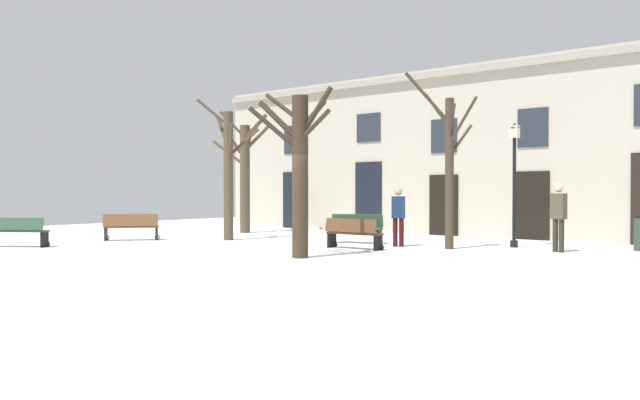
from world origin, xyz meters
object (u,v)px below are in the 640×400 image
Objects in this scene: bench_back_to_back_left at (356,228)px; bench_far_corner at (131,227)px; bench_near_lamp at (18,231)px; bench_by_litter_bin at (353,233)px; person_near_bench at (303,207)px; tree_right_of_center at (228,170)px; person_by_shop_door at (558,213)px; tree_center at (448,163)px; person_strolling at (398,214)px; streetlamp at (514,171)px; tree_near_facade at (300,166)px; tree_left_of_center at (245,171)px.

bench_back_to_back_left reaches higher than bench_far_corner.
bench_by_litter_bin is at bearing -178.79° from bench_near_lamp.
tree_right_of_center is at bearing -157.10° from person_near_bench.
person_by_shop_door is (9.92, 2.62, -1.30)m from tree_right_of_center.
bench_by_litter_bin is (-2.06, -1.71, -1.96)m from tree_center.
person_near_bench is at bearing -131.47° from bench_near_lamp.
person_near_bench is 0.99× the size of person_strolling.
person_strolling is at bearing -149.53° from person_by_shop_door.
person_strolling is at bearing -145.53° from streetlamp.
tree_center is (1.78, 4.33, 0.18)m from tree_near_facade.
tree_center is 9.43m from tree_left_of_center.
tree_left_of_center is 2.89× the size of bench_far_corner.
tree_left_of_center is (-2.15, 2.87, 0.07)m from tree_right_of_center.
streetlamp is at bearing -92.95° from person_near_bench.
tree_right_of_center is at bearing -150.06° from bench_near_lamp.
tree_center is 2.09m from person_strolling.
tree_near_facade is 4.31m from person_strolling.
tree_left_of_center is at bearing -141.34° from bench_far_corner.
bench_far_corner is (-10.80, -5.43, -1.75)m from streetlamp.
tree_near_facade is 0.88× the size of tree_right_of_center.
bench_far_corner reaches higher than bench_by_litter_bin.
person_by_shop_door is 4.38m from person_strolling.
person_strolling is at bearing -23.37° from bench_back_to_back_left.
person_by_shop_door is (1.47, -0.67, -1.17)m from streetlamp.
bench_far_corner is 0.89× the size of person_by_shop_door.
tree_near_facade is at bearing 165.89° from bench_near_lamp.
tree_center is 3.70m from bench_back_to_back_left.
person_by_shop_door is at bearing -1.19° from tree_left_of_center.
tree_center is 7.39m from tree_right_of_center.
person_strolling is (0.56, 1.48, 0.51)m from bench_by_litter_bin.
bench_near_lamp is at bearing -150.23° from bench_back_to_back_left.
person_strolling is (-4.21, -1.21, -0.07)m from person_by_shop_door.
person_by_shop_door is at bearing 179.19° from bench_near_lamp.
person_strolling is (1.66, -0.19, 0.49)m from bench_back_to_back_left.
tree_left_of_center is at bearing -22.82° from bench_by_litter_bin.
bench_back_to_back_left reaches higher than bench_near_lamp.
streetlamp is at bearing 8.90° from person_strolling.
bench_by_litter_bin is 1.67m from person_strolling.
tree_near_facade is at bearing 126.83° from bench_far_corner.
person_strolling is at bearing -111.53° from bench_by_litter_bin.
streetlamp reaches higher than bench_far_corner.
tree_center is 2.87× the size of person_strolling.
streetlamp is 3.55m from person_strolling.
person_strolling is at bearing -10.55° from tree_left_of_center.
tree_left_of_center is (-7.57, 5.57, 0.18)m from tree_near_facade.
person_strolling reaches higher than bench_back_to_back_left.
bench_near_lamp is (-8.21, -2.95, -1.77)m from tree_near_facade.
streetlamp is at bearing 53.11° from tree_center.
bench_far_corner is (-2.35, -2.15, -1.88)m from tree_right_of_center.
tree_center is at bearing -126.89° from streetlamp.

